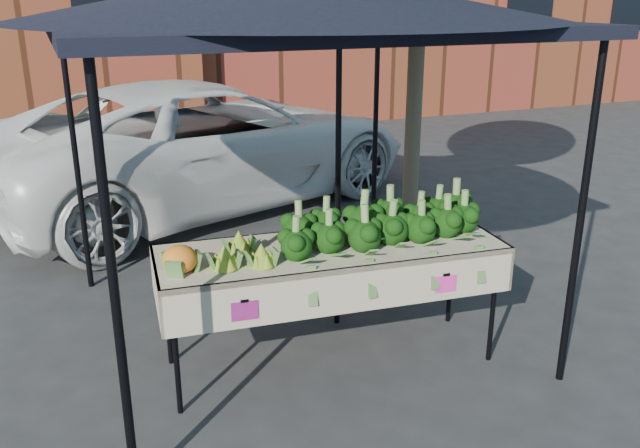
# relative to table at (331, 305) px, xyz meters

# --- Properties ---
(ground) EXTENTS (90.00, 90.00, 0.00)m
(ground) POSITION_rel_table_xyz_m (0.01, 0.11, -0.45)
(ground) COLOR #28282A
(table) EXTENTS (2.46, 1.02, 0.90)m
(table) POSITION_rel_table_xyz_m (0.00, 0.00, 0.00)
(table) COLOR beige
(table) RESTS_ON ground
(canopy) EXTENTS (3.16, 3.16, 2.74)m
(canopy) POSITION_rel_table_xyz_m (-0.06, 0.62, 0.92)
(canopy) COLOR black
(canopy) RESTS_ON ground
(broccoli_heap) EXTENTS (1.63, 0.60, 0.29)m
(broccoli_heap) POSITION_rel_table_xyz_m (0.39, 0.03, 0.60)
(broccoli_heap) COLOR black
(broccoli_heap) RESTS_ON table
(romanesco_cluster) EXTENTS (0.46, 0.50, 0.23)m
(romanesco_cluster) POSITION_rel_table_xyz_m (-0.66, -0.01, 0.56)
(romanesco_cluster) COLOR #8CA92D
(romanesco_cluster) RESTS_ON table
(cauliflower_pair) EXTENTS (0.23, 0.23, 0.20)m
(cauliflower_pair) POSITION_rel_table_xyz_m (-1.05, -0.05, 0.55)
(cauliflower_pair) COLOR orange
(cauliflower_pair) RESTS_ON table
(street_tree) EXTENTS (2.22, 2.22, 4.37)m
(street_tree) POSITION_rel_table_xyz_m (1.49, 1.49, 1.74)
(street_tree) COLOR #1E4C14
(street_tree) RESTS_ON ground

